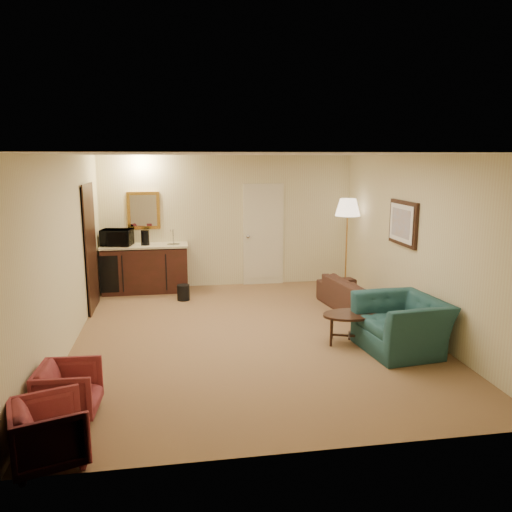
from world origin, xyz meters
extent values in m
plane|color=#8D6947|center=(0.00, 0.00, 0.00)|extent=(6.00, 6.00, 0.00)
cube|color=beige|center=(0.00, 3.00, 1.30)|extent=(5.00, 0.02, 2.60)
cube|color=beige|center=(-2.50, 0.00, 1.30)|extent=(0.02, 6.00, 2.60)
cube|color=beige|center=(2.50, 0.00, 1.30)|extent=(0.02, 6.00, 2.60)
cube|color=white|center=(0.00, 0.00, 2.60)|extent=(5.00, 6.00, 0.02)
cube|color=beige|center=(0.70, 2.97, 1.02)|extent=(0.82, 0.06, 2.05)
cube|color=black|center=(-2.47, 1.70, 1.05)|extent=(0.06, 0.98, 2.10)
cube|color=gold|center=(-1.65, 2.97, 1.55)|extent=(0.62, 0.04, 0.72)
cube|color=black|center=(2.46, 0.40, 1.55)|extent=(0.06, 0.90, 0.70)
cube|color=#3A1712|center=(-1.65, 2.72, 0.46)|extent=(1.64, 0.58, 0.92)
imported|color=black|center=(1.95, 0.82, 0.36)|extent=(0.80, 1.89, 0.72)
imported|color=#1F4F4D|center=(1.90, -0.90, 0.49)|extent=(0.85, 1.19, 0.98)
imported|color=maroon|center=(-2.15, -2.00, 0.30)|extent=(0.57, 0.60, 0.59)
imported|color=maroon|center=(-2.15, -2.80, 0.31)|extent=(0.72, 0.74, 0.61)
cube|color=black|center=(1.30, -0.55, 0.22)|extent=(0.89, 0.74, 0.44)
cube|color=#BD873F|center=(2.20, 2.21, 0.90)|extent=(0.59, 0.59, 1.80)
cylinder|color=black|center=(-0.94, 2.00, 0.14)|extent=(0.25, 0.25, 0.28)
imported|color=black|center=(-2.15, 2.72, 1.11)|extent=(0.61, 0.41, 0.38)
cylinder|color=black|center=(-1.63, 2.70, 1.06)|extent=(0.18, 0.18, 0.29)
camera|label=1|loc=(-1.04, -6.87, 2.56)|focal=35.00mm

